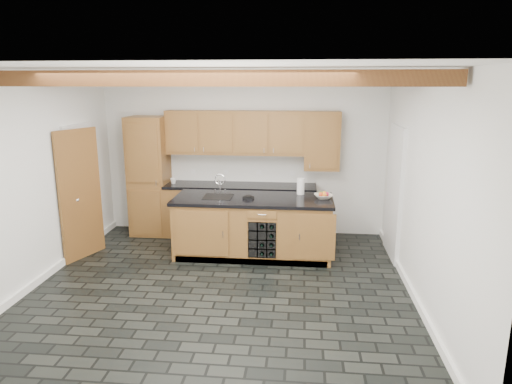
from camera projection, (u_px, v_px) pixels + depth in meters
ground at (220, 289)px, 6.05m from camera, size 5.00×5.00×0.00m
room_shell at (219, 168)px, 6.21m from camera, size 5.01×5.00×5.00m
back_cabinetry at (221, 181)px, 8.02m from camera, size 3.65×0.62×2.20m
island at (254, 227)px, 7.15m from camera, size 2.48×0.96×0.93m
faucet at (219, 194)px, 7.14m from camera, size 0.45×0.40×0.34m
kitchen_scale at (248, 197)px, 6.99m from camera, size 0.18×0.12×0.05m
fruit_bowl at (323, 196)px, 7.00m from camera, size 0.32×0.32×0.07m
fruit_cluster at (323, 194)px, 6.99m from camera, size 0.16×0.17×0.07m
paper_towel at (301, 186)px, 7.25m from camera, size 0.12×0.12×0.26m
mug at (173, 181)px, 8.04m from camera, size 0.11×0.11×0.10m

